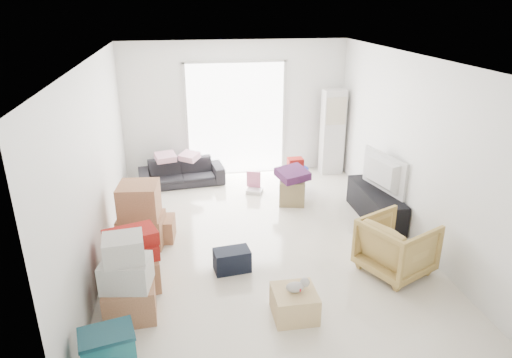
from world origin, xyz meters
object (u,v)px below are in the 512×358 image
object	(u,v)px
tv_console	(376,204)
storage_bins	(109,357)
ac_tower	(332,132)
ottoman	(292,191)
kids_table	(295,167)
wood_crate	(294,303)
sofa	(181,169)
armchair	(397,244)
television	(377,187)

from	to	relation	value
tv_console	storage_bins	size ratio (longest dim) A/B	2.60
ac_tower	ottoman	xyz separation A→B (m)	(-1.17, -1.39, -0.65)
ac_tower	tv_console	xyz separation A→B (m)	(0.05, -2.21, -0.63)
kids_table	ac_tower	bearing A→B (deg)	39.74
ottoman	wood_crate	size ratio (longest dim) A/B	0.90
sofa	ac_tower	bearing A→B (deg)	-3.19
storage_bins	armchair	bearing A→B (deg)	20.89
television	armchair	size ratio (longest dim) A/B	1.28
armchair	storage_bins	distance (m)	3.76
ottoman	kids_table	bearing A→B (deg)	71.18
storage_bins	kids_table	bearing A→B (deg)	56.27
kids_table	wood_crate	xyz separation A→B (m)	(-0.92, -3.64, -0.29)
storage_bins	television	bearing A→B (deg)	36.66
television	wood_crate	xyz separation A→B (m)	(-1.94, -2.24, -0.40)
television	ottoman	distance (m)	1.51
television	ottoman	xyz separation A→B (m)	(-1.22, 0.82, -0.34)
tv_console	wood_crate	world-z (taller)	tv_console
storage_bins	ottoman	xyz separation A→B (m)	(2.68, 3.72, -0.07)
sofa	ottoman	bearing A→B (deg)	-38.67
storage_bins	wood_crate	bearing A→B (deg)	18.60
tv_console	sofa	size ratio (longest dim) A/B	0.91
sofa	tv_console	bearing A→B (deg)	-39.13
ac_tower	television	world-z (taller)	ac_tower
ac_tower	television	xyz separation A→B (m)	(0.05, -2.21, -0.31)
television	storage_bins	bearing A→B (deg)	114.18
ac_tower	armchair	xyz separation A→B (m)	(-0.34, -3.78, -0.46)
ac_tower	storage_bins	size ratio (longest dim) A/B	3.05
armchair	television	bearing A→B (deg)	-39.38
storage_bins	wood_crate	distance (m)	2.07
armchair	kids_table	xyz separation A→B (m)	(-0.64, 2.96, 0.04)
tv_console	ac_tower	bearing A→B (deg)	91.29
ottoman	ac_tower	bearing A→B (deg)	49.82
television	wood_crate	world-z (taller)	television
armchair	wood_crate	bearing A→B (deg)	88.31
tv_console	kids_table	world-z (taller)	kids_table
television	kids_table	world-z (taller)	kids_table
armchair	wood_crate	xyz separation A→B (m)	(-1.55, -0.68, -0.25)
kids_table	wood_crate	world-z (taller)	kids_table
tv_console	television	bearing A→B (deg)	-90.00
tv_console	armchair	bearing A→B (deg)	-104.02
tv_console	sofa	world-z (taller)	sofa
television	sofa	xyz separation A→B (m)	(-3.16, 2.06, -0.25)
ac_tower	armchair	size ratio (longest dim) A/B	2.09
ottoman	kids_table	size ratio (longest dim) A/B	0.69
television	armchair	bearing A→B (deg)	153.50
ottoman	sofa	bearing A→B (deg)	147.29
sofa	kids_table	world-z (taller)	same
ac_tower	wood_crate	world-z (taller)	ac_tower
tv_console	wood_crate	distance (m)	2.97
armchair	ottoman	bearing A→B (deg)	-6.09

